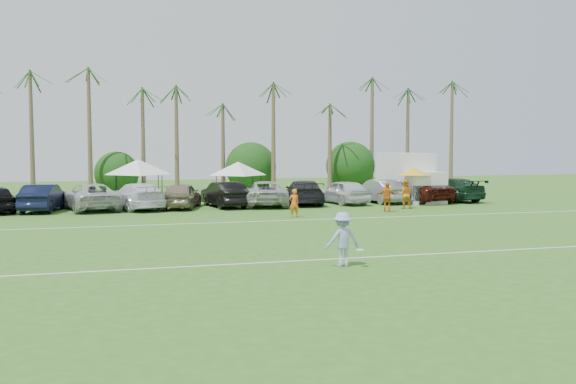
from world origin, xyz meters
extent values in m
plane|color=#33641E|center=(0.00, 0.00, 0.00)|extent=(120.00, 120.00, 0.00)
cube|color=white|center=(0.00, 2.00, 0.01)|extent=(80.00, 0.10, 0.01)
cube|color=white|center=(0.00, 14.00, 0.01)|extent=(80.00, 0.10, 0.01)
cone|color=brown|center=(-12.00, 38.00, 5.00)|extent=(0.44, 0.44, 10.00)
cone|color=brown|center=(-8.00, 38.00, 5.50)|extent=(0.44, 0.44, 11.00)
cone|color=brown|center=(-4.00, 38.00, 4.00)|extent=(0.44, 0.44, 8.00)
cone|color=brown|center=(0.00, 38.00, 4.50)|extent=(0.44, 0.44, 9.00)
cone|color=brown|center=(4.00, 38.00, 5.00)|extent=(0.44, 0.44, 10.00)
cone|color=brown|center=(8.00, 38.00, 5.50)|extent=(0.44, 0.44, 11.00)
cone|color=brown|center=(13.00, 38.00, 4.00)|extent=(0.44, 0.44, 8.00)
cone|color=brown|center=(18.00, 38.00, 4.50)|extent=(0.44, 0.44, 9.00)
cone|color=brown|center=(23.00, 38.00, 5.00)|extent=(0.44, 0.44, 10.00)
cone|color=brown|center=(27.00, 38.00, 5.50)|extent=(0.44, 0.44, 11.00)
cylinder|color=brown|center=(-6.00, 39.00, 0.70)|extent=(0.30, 0.30, 1.40)
sphere|color=#123B10|center=(-6.00, 39.00, 1.80)|extent=(4.00, 4.00, 4.00)
cylinder|color=brown|center=(6.00, 39.00, 0.70)|extent=(0.30, 0.30, 1.40)
sphere|color=#123B10|center=(6.00, 39.00, 1.80)|extent=(4.00, 4.00, 4.00)
cylinder|color=brown|center=(16.00, 39.00, 0.70)|extent=(0.30, 0.30, 1.40)
sphere|color=#123B10|center=(16.00, 39.00, 1.80)|extent=(4.00, 4.00, 4.00)
imported|color=orange|center=(3.19, 15.51, 0.80)|extent=(0.60, 0.41, 1.61)
imported|color=orange|center=(11.56, 18.38, 0.93)|extent=(1.10, 0.98, 1.87)
imported|color=orange|center=(9.53, 16.72, 0.91)|extent=(1.15, 0.78, 1.82)
cube|color=white|center=(14.67, 24.62, 2.20)|extent=(2.86, 5.02, 2.68)
cube|color=white|center=(14.54, 21.19, 1.12)|extent=(2.53, 2.02, 2.25)
cube|color=black|center=(14.51, 20.39, 0.80)|extent=(2.47, 0.41, 1.07)
cube|color=#E5590C|center=(16.02, 24.56, 1.71)|extent=(0.09, 1.71, 0.96)
cylinder|color=black|center=(13.48, 21.44, 0.48)|extent=(0.36, 0.98, 0.96)
cylinder|color=black|center=(15.62, 21.36, 0.48)|extent=(0.36, 0.98, 0.96)
cylinder|color=black|center=(13.65, 25.94, 0.48)|extent=(0.36, 0.98, 0.96)
cylinder|color=black|center=(15.79, 25.86, 0.48)|extent=(0.36, 0.98, 0.96)
cylinder|color=black|center=(-6.32, 24.50, 1.05)|extent=(0.06, 0.06, 2.09)
cylinder|color=black|center=(-3.38, 24.50, 1.05)|extent=(0.06, 0.06, 2.09)
cylinder|color=black|center=(-6.32, 27.44, 1.05)|extent=(0.06, 0.06, 2.09)
cylinder|color=black|center=(-3.38, 27.44, 1.05)|extent=(0.06, 0.06, 2.09)
pyramid|color=white|center=(-4.85, 25.97, 3.14)|extent=(4.52, 4.52, 1.05)
cylinder|color=black|center=(0.86, 24.94, 0.97)|extent=(0.06, 0.06, 1.95)
cylinder|color=black|center=(3.58, 24.94, 0.97)|extent=(0.06, 0.06, 1.95)
cylinder|color=black|center=(0.86, 27.66, 0.97)|extent=(0.06, 0.06, 1.95)
cylinder|color=black|center=(3.58, 27.66, 0.97)|extent=(0.06, 0.06, 1.95)
pyramid|color=silver|center=(2.22, 26.30, 2.92)|extent=(4.21, 4.21, 0.97)
cylinder|color=black|center=(13.57, 20.98, 1.15)|extent=(0.05, 0.05, 2.30)
cone|color=gold|center=(13.57, 20.98, 2.30)|extent=(2.30, 2.30, 0.52)
imported|color=#9BA6DC|center=(0.38, 0.65, 0.91)|extent=(1.20, 0.72, 1.82)
cylinder|color=white|center=(0.87, 0.31, 0.58)|extent=(0.27, 0.27, 0.03)
imported|color=black|center=(-10.77, 22.99, 0.85)|extent=(2.65, 5.37, 1.69)
imported|color=#B8B8B9|center=(-7.94, 23.01, 0.85)|extent=(3.95, 6.52, 1.69)
imported|color=white|center=(-5.12, 22.70, 0.85)|extent=(3.79, 6.24, 1.69)
imported|color=gray|center=(-2.30, 22.64, 0.85)|extent=(3.43, 5.34, 1.69)
imported|color=black|center=(0.52, 22.69, 0.85)|extent=(2.55, 5.34, 1.69)
imported|color=#AEAEAE|center=(3.35, 22.74, 0.85)|extent=(3.92, 6.51, 1.69)
imported|color=black|center=(6.17, 23.10, 0.85)|extent=(3.40, 6.16, 1.69)
imported|color=silver|center=(8.99, 22.73, 0.85)|extent=(2.67, 5.20, 1.69)
imported|color=gray|center=(11.81, 22.84, 0.85)|extent=(2.26, 5.28, 1.69)
imported|color=#44120D|center=(14.64, 22.65, 0.85)|extent=(3.63, 6.42, 1.69)
imported|color=#13321C|center=(17.46, 22.85, 0.85)|extent=(3.35, 6.15, 1.69)
camera|label=1|loc=(-7.30, -19.16, 3.97)|focal=40.00mm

